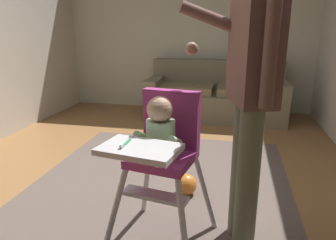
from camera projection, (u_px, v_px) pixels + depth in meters
ground at (139, 188)px, 2.86m from camera, size 5.65×7.32×0.10m
wall_far at (188, 29)px, 5.18m from camera, size 4.85×0.06×2.66m
area_rug at (154, 197)px, 2.61m from camera, size 2.26×2.97×0.01m
couch at (216, 96)px, 4.87m from camera, size 2.07×0.86×0.86m
high_chair at (162, 143)px, 1.88m from camera, size 0.70×0.80×0.98m
adult_standing at (250, 95)px, 1.83m from camera, size 0.60×0.49×1.71m
toy_ball at (186, 185)px, 2.63m from camera, size 0.18×0.18×0.18m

